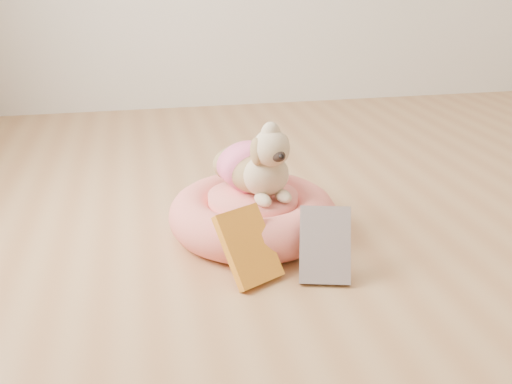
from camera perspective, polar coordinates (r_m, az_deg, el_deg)
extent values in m
plane|color=#B07949|center=(1.88, 21.25, -7.04)|extent=(4.50, 4.50, 0.00)
cylinder|color=#F15F5E|center=(1.95, -0.31, -2.99)|extent=(0.41, 0.41, 0.09)
torus|color=#F15F5E|center=(1.93, -0.31, -2.18)|extent=(0.57, 0.57, 0.15)
cylinder|color=#F15F5E|center=(1.92, -0.31, -1.24)|extent=(0.30, 0.30, 0.08)
cube|color=gold|center=(1.66, -0.77, -5.46)|extent=(0.20, 0.21, 0.20)
cube|color=white|center=(1.67, 6.92, -5.28)|extent=(0.18, 0.17, 0.21)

